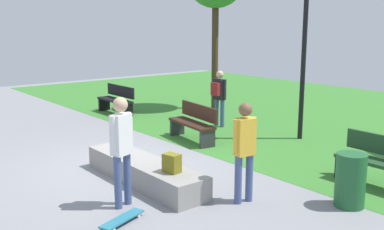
{
  "coord_description": "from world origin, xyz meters",
  "views": [
    {
      "loc": [
        7.73,
        -4.53,
        2.88
      ],
      "look_at": [
        1.05,
        0.9,
        1.12
      ],
      "focal_mm": 41.84,
      "sensor_mm": 36.0,
      "label": 1
    }
  ],
  "objects_px": {
    "trash_bin": "(350,180)",
    "pedestrian_with_backpack": "(219,94)",
    "backpack_on_ledge": "(172,163)",
    "skateboard_by_ledge": "(122,219)",
    "concrete_ledge": "(144,171)",
    "lamp_post": "(305,37)",
    "skater_performing_trick": "(121,143)",
    "park_bench_far_left": "(117,99)",
    "skater_watching": "(245,145)",
    "park_bench_center_lawn": "(382,161)",
    "park_bench_near_lamppost": "(194,122)"
  },
  "relations": [
    {
      "from": "trash_bin",
      "to": "pedestrian_with_backpack",
      "type": "height_order",
      "value": "pedestrian_with_backpack"
    },
    {
      "from": "backpack_on_ledge",
      "to": "skateboard_by_ledge",
      "type": "relative_size",
      "value": 0.39
    },
    {
      "from": "concrete_ledge",
      "to": "lamp_post",
      "type": "relative_size",
      "value": 0.72
    },
    {
      "from": "skater_performing_trick",
      "to": "skateboard_by_ledge",
      "type": "bearing_deg",
      "value": -32.05
    },
    {
      "from": "park_bench_far_left",
      "to": "pedestrian_with_backpack",
      "type": "relative_size",
      "value": 1.0
    },
    {
      "from": "skater_watching",
      "to": "backpack_on_ledge",
      "type": "bearing_deg",
      "value": -142.28
    },
    {
      "from": "lamp_post",
      "to": "trash_bin",
      "type": "xyz_separation_m",
      "value": [
        3.21,
        -2.91,
        -2.12
      ]
    },
    {
      "from": "lamp_post",
      "to": "trash_bin",
      "type": "distance_m",
      "value": 4.83
    },
    {
      "from": "backpack_on_ledge",
      "to": "park_bench_center_lawn",
      "type": "height_order",
      "value": "park_bench_center_lawn"
    },
    {
      "from": "skateboard_by_ledge",
      "to": "pedestrian_with_backpack",
      "type": "xyz_separation_m",
      "value": [
        -3.8,
        5.4,
        0.89
      ]
    },
    {
      "from": "backpack_on_ledge",
      "to": "park_bench_near_lamppost",
      "type": "relative_size",
      "value": 0.19
    },
    {
      "from": "skater_watching",
      "to": "park_bench_near_lamppost",
      "type": "height_order",
      "value": "skater_watching"
    },
    {
      "from": "park_bench_near_lamppost",
      "to": "park_bench_far_left",
      "type": "bearing_deg",
      "value": 176.53
    },
    {
      "from": "skater_performing_trick",
      "to": "park_bench_center_lawn",
      "type": "xyz_separation_m",
      "value": [
        2.15,
        4.06,
        -0.57
      ]
    },
    {
      "from": "skater_watching",
      "to": "pedestrian_with_backpack",
      "type": "distance_m",
      "value": 5.55
    },
    {
      "from": "park_bench_far_left",
      "to": "lamp_post",
      "type": "distance_m",
      "value": 6.51
    },
    {
      "from": "skateboard_by_ledge",
      "to": "pedestrian_with_backpack",
      "type": "distance_m",
      "value": 6.66
    },
    {
      "from": "skater_performing_trick",
      "to": "skater_watching",
      "type": "xyz_separation_m",
      "value": [
        1.1,
        1.62,
        -0.08
      ]
    },
    {
      "from": "concrete_ledge",
      "to": "skateboard_by_ledge",
      "type": "height_order",
      "value": "concrete_ledge"
    },
    {
      "from": "park_bench_center_lawn",
      "to": "park_bench_near_lamppost",
      "type": "distance_m",
      "value": 4.66
    },
    {
      "from": "concrete_ledge",
      "to": "trash_bin",
      "type": "height_order",
      "value": "trash_bin"
    },
    {
      "from": "trash_bin",
      "to": "pedestrian_with_backpack",
      "type": "relative_size",
      "value": 0.55
    },
    {
      "from": "park_bench_far_left",
      "to": "skater_watching",
      "type": "bearing_deg",
      "value": -15.21
    },
    {
      "from": "skater_performing_trick",
      "to": "park_bench_center_lawn",
      "type": "height_order",
      "value": "skater_performing_trick"
    },
    {
      "from": "backpack_on_ledge",
      "to": "park_bench_far_left",
      "type": "relative_size",
      "value": 0.2
    },
    {
      "from": "park_bench_near_lamppost",
      "to": "trash_bin",
      "type": "relative_size",
      "value": 1.89
    },
    {
      "from": "concrete_ledge",
      "to": "skater_performing_trick",
      "type": "bearing_deg",
      "value": -50.21
    },
    {
      "from": "lamp_post",
      "to": "pedestrian_with_backpack",
      "type": "xyz_separation_m",
      "value": [
        -2.33,
        -0.68,
        -1.61
      ]
    },
    {
      "from": "concrete_ledge",
      "to": "park_bench_far_left",
      "type": "xyz_separation_m",
      "value": [
        -6.04,
        2.89,
        0.27
      ]
    },
    {
      "from": "skateboard_by_ledge",
      "to": "trash_bin",
      "type": "distance_m",
      "value": 3.63
    },
    {
      "from": "pedestrian_with_backpack",
      "to": "skater_watching",
      "type": "bearing_deg",
      "value": -38.27
    },
    {
      "from": "park_bench_far_left",
      "to": "park_bench_center_lawn",
      "type": "distance_m",
      "value": 8.92
    },
    {
      "from": "park_bench_center_lawn",
      "to": "pedestrian_with_backpack",
      "type": "xyz_separation_m",
      "value": [
        -5.41,
        1.0,
        0.47
      ]
    },
    {
      "from": "park_bench_far_left",
      "to": "trash_bin",
      "type": "relative_size",
      "value": 1.83
    },
    {
      "from": "park_bench_center_lawn",
      "to": "trash_bin",
      "type": "bearing_deg",
      "value": -83.47
    },
    {
      "from": "skater_performing_trick",
      "to": "backpack_on_ledge",
      "type": "bearing_deg",
      "value": 80.91
    },
    {
      "from": "skater_watching",
      "to": "skateboard_by_ledge",
      "type": "xyz_separation_m",
      "value": [
        -0.56,
        -1.96,
        -0.9
      ]
    },
    {
      "from": "skater_performing_trick",
      "to": "pedestrian_with_backpack",
      "type": "xyz_separation_m",
      "value": [
        -3.25,
        5.05,
        -0.09
      ]
    },
    {
      "from": "park_bench_center_lawn",
      "to": "park_bench_near_lamppost",
      "type": "xyz_separation_m",
      "value": [
        -4.63,
        -0.56,
        0.0
      ]
    },
    {
      "from": "park_bench_far_left",
      "to": "trash_bin",
      "type": "distance_m",
      "value": 9.11
    },
    {
      "from": "skater_watching",
      "to": "skater_performing_trick",
      "type": "bearing_deg",
      "value": -124.29
    },
    {
      "from": "skater_watching",
      "to": "lamp_post",
      "type": "bearing_deg",
      "value": 116.18
    },
    {
      "from": "skater_watching",
      "to": "trash_bin",
      "type": "height_order",
      "value": "skater_watching"
    },
    {
      "from": "concrete_ledge",
      "to": "pedestrian_with_backpack",
      "type": "xyz_separation_m",
      "value": [
        -2.53,
        4.18,
        0.74
      ]
    },
    {
      "from": "park_bench_far_left",
      "to": "pedestrian_with_backpack",
      "type": "distance_m",
      "value": 3.77
    },
    {
      "from": "concrete_ledge",
      "to": "park_bench_far_left",
      "type": "distance_m",
      "value": 6.7
    },
    {
      "from": "park_bench_near_lamppost",
      "to": "backpack_on_ledge",
      "type": "bearing_deg",
      "value": -45.13
    },
    {
      "from": "trash_bin",
      "to": "lamp_post",
      "type": "bearing_deg",
      "value": 137.81
    },
    {
      "from": "park_bench_far_left",
      "to": "park_bench_near_lamppost",
      "type": "height_order",
      "value": "same"
    },
    {
      "from": "skater_performing_trick",
      "to": "skater_watching",
      "type": "relative_size",
      "value": 1.07
    }
  ]
}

